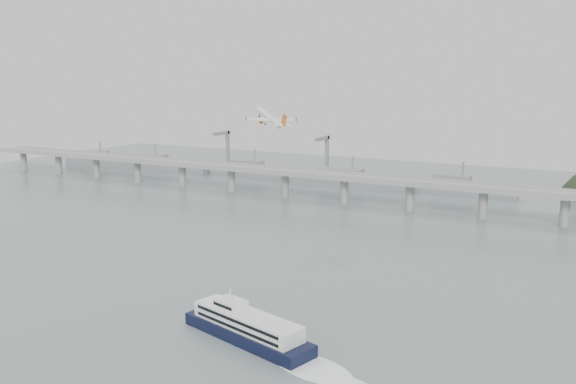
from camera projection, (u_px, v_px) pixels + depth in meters
The scene contains 5 objects.
ground at pixel (229, 293), 266.56m from camera, with size 900.00×900.00×0.00m, color slate.
bridge at pixel (382, 184), 437.09m from camera, with size 800.00×22.00×23.90m.
distant_fleet at pixel (247, 171), 566.98m from camera, with size 453.00×60.90×40.00m.
ferry at pixel (247, 327), 218.87m from camera, with size 90.04×34.23×17.33m.
airliner at pixel (270, 118), 350.00m from camera, with size 32.62×31.34×13.66m.
Camera 1 is at (142.30, -211.42, 93.54)m, focal length 38.00 mm.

